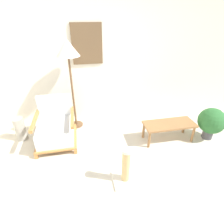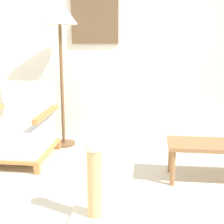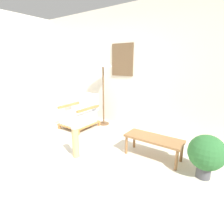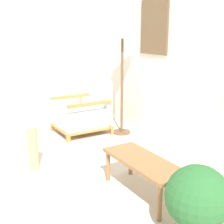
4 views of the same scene
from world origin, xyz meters
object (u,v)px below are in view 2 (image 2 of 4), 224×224
at_px(floor_lamp, 60,20).
at_px(scratching_post, 95,193).
at_px(armchair, 20,132).
at_px(coffee_table, 220,149).

distance_m(floor_lamp, scratching_post, 2.09).
distance_m(armchair, coffee_table, 2.00).
height_order(floor_lamp, scratching_post, floor_lamp).
xyz_separation_m(armchair, coffee_table, (1.97, -0.33, 0.02)).
height_order(coffee_table, scratching_post, scratching_post).
height_order(armchair, coffee_table, armchair).
height_order(armchair, floor_lamp, floor_lamp).
relative_size(armchair, floor_lamp, 0.47).
bearing_deg(coffee_table, floor_lamp, 153.74).
xyz_separation_m(coffee_table, scratching_post, (-0.99, -0.74, -0.10)).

